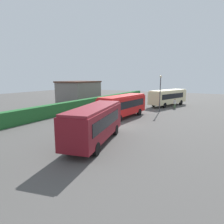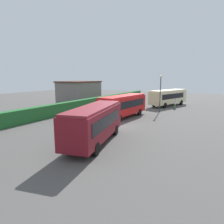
{
  "view_description": "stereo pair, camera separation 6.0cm",
  "coord_description": "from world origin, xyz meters",
  "px_view_note": "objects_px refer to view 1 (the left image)",
  "views": [
    {
      "loc": [
        -20.29,
        -10.51,
        5.63
      ],
      "look_at": [
        -0.86,
        0.28,
        1.66
      ],
      "focal_mm": 31.44,
      "sensor_mm": 36.0,
      "label": 1
    },
    {
      "loc": [
        -20.26,
        -10.56,
        5.63
      ],
      "look_at": [
        -0.86,
        0.28,
        1.66
      ],
      "focal_mm": 31.44,
      "sensor_mm": 36.0,
      "label": 2
    }
  ],
  "objects_px": {
    "bus_cream": "(168,97)",
    "person_right": "(100,109)",
    "bus_red": "(123,105)",
    "person_far": "(175,103)",
    "bus_maroon": "(95,122)",
    "lamppost": "(160,90)"
  },
  "relations": [
    {
      "from": "bus_cream",
      "to": "lamppost",
      "type": "relative_size",
      "value": 1.74
    },
    {
      "from": "bus_red",
      "to": "person_far",
      "type": "relative_size",
      "value": 5.35
    },
    {
      "from": "bus_cream",
      "to": "person_far",
      "type": "height_order",
      "value": "bus_cream"
    },
    {
      "from": "bus_maroon",
      "to": "bus_cream",
      "type": "bearing_deg",
      "value": -13.29
    },
    {
      "from": "bus_cream",
      "to": "lamppost",
      "type": "distance_m",
      "value": 8.17
    },
    {
      "from": "bus_red",
      "to": "person_far",
      "type": "bearing_deg",
      "value": 164.2
    },
    {
      "from": "bus_cream",
      "to": "lamppost",
      "type": "bearing_deg",
      "value": -158.64
    },
    {
      "from": "bus_red",
      "to": "bus_cream",
      "type": "height_order",
      "value": "bus_red"
    },
    {
      "from": "person_right",
      "to": "person_far",
      "type": "distance_m",
      "value": 14.42
    },
    {
      "from": "bus_maroon",
      "to": "person_far",
      "type": "bearing_deg",
      "value": -18.16
    },
    {
      "from": "bus_red",
      "to": "lamppost",
      "type": "relative_size",
      "value": 1.59
    },
    {
      "from": "bus_red",
      "to": "bus_cream",
      "type": "distance_m",
      "value": 15.09
    },
    {
      "from": "bus_cream",
      "to": "person_right",
      "type": "bearing_deg",
      "value": 171.99
    },
    {
      "from": "bus_cream",
      "to": "lamppost",
      "type": "xyz_separation_m",
      "value": [
        -7.94,
        -0.54,
        1.85
      ]
    },
    {
      "from": "bus_red",
      "to": "person_far",
      "type": "xyz_separation_m",
      "value": [
        11.98,
        -4.59,
        -0.89
      ]
    },
    {
      "from": "bus_red",
      "to": "lamppost",
      "type": "height_order",
      "value": "lamppost"
    },
    {
      "from": "person_right",
      "to": "bus_red",
      "type": "bearing_deg",
      "value": -72.11
    },
    {
      "from": "bus_red",
      "to": "person_far",
      "type": "distance_m",
      "value": 12.86
    },
    {
      "from": "lamppost",
      "to": "bus_maroon",
      "type": "bearing_deg",
      "value": 177.73
    },
    {
      "from": "person_right",
      "to": "bus_maroon",
      "type": "bearing_deg",
      "value": -124.27
    },
    {
      "from": "bus_maroon",
      "to": "person_far",
      "type": "xyz_separation_m",
      "value": [
        22.67,
        -2.07,
        -0.91
      ]
    },
    {
      "from": "bus_red",
      "to": "person_right",
      "type": "height_order",
      "value": "bus_red"
    }
  ]
}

